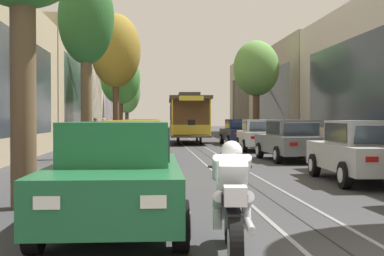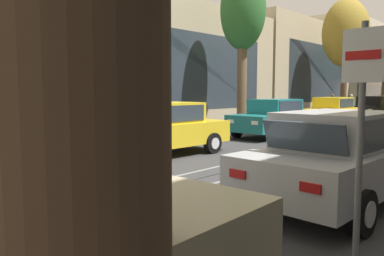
% 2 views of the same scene
% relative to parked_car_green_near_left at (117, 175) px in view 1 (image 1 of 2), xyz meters
% --- Properties ---
extents(ground_plane, '(161.67, 161.67, 0.00)m').
position_rel_parked_car_green_near_left_xyz_m(ground_plane, '(2.90, 22.68, -0.80)').
color(ground_plane, '#38383A').
extents(trolley_track_rails, '(1.14, 72.67, 0.01)m').
position_rel_parked_car_green_near_left_xyz_m(trolley_track_rails, '(2.90, 27.14, -0.79)').
color(trolley_track_rails, gray).
rests_on(trolley_track_rails, ground).
extents(building_facade_left, '(5.79, 64.37, 9.04)m').
position_rel_parked_car_green_near_left_xyz_m(building_facade_left, '(-7.17, 31.13, 3.15)').
color(building_facade_left, gray).
rests_on(building_facade_left, ground).
extents(building_facade_right, '(5.82, 64.37, 8.92)m').
position_rel_parked_car_green_near_left_xyz_m(building_facade_right, '(12.94, 27.70, 3.23)').
color(building_facade_right, gray).
rests_on(building_facade_right, ground).
extents(parked_car_green_near_left, '(2.03, 4.37, 1.58)m').
position_rel_parked_car_green_near_left_xyz_m(parked_car_green_near_left, '(0.00, 0.00, 0.00)').
color(parked_car_green_near_left, '#1E6038').
rests_on(parked_car_green_near_left, ground).
extents(parked_car_yellow_second_left, '(2.09, 4.40, 1.58)m').
position_rel_parked_car_green_near_left_xyz_m(parked_car_yellow_second_left, '(0.01, 6.75, 0.00)').
color(parked_car_yellow_second_left, gold).
rests_on(parked_car_yellow_second_left, ground).
extents(parked_car_teal_mid_left, '(2.06, 4.39, 1.58)m').
position_rel_parked_car_green_near_left_xyz_m(parked_car_teal_mid_left, '(0.05, 13.12, 0.00)').
color(parked_car_teal_mid_left, '#196B70').
rests_on(parked_car_teal_mid_left, ground).
extents(parked_car_yellow_fourth_left, '(2.04, 4.38, 1.58)m').
position_rel_parked_car_green_near_left_xyz_m(parked_car_yellow_fourth_left, '(-0.09, 19.48, 0.00)').
color(parked_car_yellow_fourth_left, gold).
rests_on(parked_car_yellow_fourth_left, ground).
extents(parked_car_black_fifth_left, '(2.04, 4.38, 1.58)m').
position_rel_parked_car_green_near_left_xyz_m(parked_car_black_fifth_left, '(-0.03, 25.85, 0.00)').
color(parked_car_black_fifth_left, black).
rests_on(parked_car_black_fifth_left, ground).
extents(parked_car_beige_sixth_left, '(2.13, 4.42, 1.58)m').
position_rel_parked_car_green_near_left_xyz_m(parked_car_beige_sixth_left, '(-0.17, 32.23, 0.00)').
color(parked_car_beige_sixth_left, '#C1B28E').
rests_on(parked_car_beige_sixth_left, ground).
extents(parked_car_silver_second_right, '(2.11, 4.41, 1.58)m').
position_rel_parked_car_green_near_left_xyz_m(parked_car_silver_second_right, '(5.89, 5.42, 0.00)').
color(parked_car_silver_second_right, '#B7B7BC').
rests_on(parked_car_silver_second_right, ground).
extents(parked_car_grey_mid_right, '(2.13, 4.42, 1.58)m').
position_rel_parked_car_green_near_left_xyz_m(parked_car_grey_mid_right, '(5.83, 12.35, 0.00)').
color(parked_car_grey_mid_right, slate).
rests_on(parked_car_grey_mid_right, ground).
extents(parked_car_white_fourth_right, '(2.15, 4.42, 1.58)m').
position_rel_parked_car_green_near_left_xyz_m(parked_car_white_fourth_right, '(5.85, 18.59, 0.00)').
color(parked_car_white_fourth_right, silver).
rests_on(parked_car_white_fourth_right, ground).
extents(parked_car_navy_fifth_right, '(2.07, 4.39, 1.58)m').
position_rel_parked_car_green_near_left_xyz_m(parked_car_navy_fifth_right, '(5.85, 24.81, 0.00)').
color(parked_car_navy_fifth_right, '#19234C').
rests_on(parked_car_navy_fifth_right, ground).
extents(street_tree_kerb_left_second, '(2.24, 1.82, 7.55)m').
position_rel_parked_car_green_near_left_xyz_m(street_tree_kerb_left_second, '(-2.14, 13.89, 4.68)').
color(street_tree_kerb_left_second, brown).
rests_on(street_tree_kerb_left_second, ground).
extents(street_tree_kerb_left_mid, '(3.06, 3.16, 8.08)m').
position_rel_parked_car_green_near_left_xyz_m(street_tree_kerb_left_mid, '(-1.75, 25.31, 4.95)').
color(street_tree_kerb_left_mid, brown).
rests_on(street_tree_kerb_left_mid, ground).
extents(street_tree_kerb_left_fourth, '(3.20, 3.17, 6.90)m').
position_rel_parked_car_green_near_left_xyz_m(street_tree_kerb_left_fourth, '(-2.10, 35.53, 3.98)').
color(street_tree_kerb_left_fourth, '#4C3826').
rests_on(street_tree_kerb_left_fourth, ground).
extents(street_tree_kerb_left_far, '(2.76, 2.71, 6.65)m').
position_rel_parked_car_green_near_left_xyz_m(street_tree_kerb_left_far, '(-2.13, 46.94, 3.58)').
color(street_tree_kerb_left_far, '#4C3826').
rests_on(street_tree_kerb_left_far, ground).
extents(street_tree_kerb_right_second, '(3.14, 2.89, 6.96)m').
position_rel_parked_car_green_near_left_xyz_m(street_tree_kerb_right_second, '(7.57, 28.24, 4.19)').
color(street_tree_kerb_right_second, brown).
rests_on(street_tree_kerb_right_second, ground).
extents(cable_car_trolley, '(2.81, 9.17, 3.28)m').
position_rel_parked_car_green_near_left_xyz_m(cable_car_trolley, '(2.90, 28.05, 0.86)').
color(cable_car_trolley, brown).
rests_on(cable_car_trolley, ground).
extents(motorcycle_with_rider, '(0.60, 1.99, 1.37)m').
position_rel_parked_car_green_near_left_xyz_m(motorcycle_with_rider, '(1.46, -1.69, -0.15)').
color(motorcycle_with_rider, black).
rests_on(motorcycle_with_rider, ground).
extents(pedestrian_on_left_pavement, '(0.55, 0.39, 1.55)m').
position_rel_parked_car_green_near_left_xyz_m(pedestrian_on_left_pavement, '(8.64, 25.25, 0.08)').
color(pedestrian_on_left_pavement, '#282D38').
rests_on(pedestrian_on_left_pavement, ground).
extents(pedestrian_on_right_pavement, '(0.55, 0.37, 1.66)m').
position_rel_parked_car_green_near_left_xyz_m(pedestrian_on_right_pavement, '(-2.95, 30.07, 0.14)').
color(pedestrian_on_right_pavement, '#282D38').
rests_on(pedestrian_on_right_pavement, ground).
extents(pedestrian_crossing_far, '(0.55, 0.24, 1.70)m').
position_rel_parked_car_green_near_left_xyz_m(pedestrian_crossing_far, '(-3.21, 27.02, 0.16)').
color(pedestrian_crossing_far, '#282D38').
rests_on(pedestrian_crossing_far, ground).
extents(fire_hydrant, '(0.40, 0.22, 0.84)m').
position_rel_parked_car_green_near_left_xyz_m(fire_hydrant, '(-1.42, 3.48, -0.38)').
color(fire_hydrant, red).
rests_on(fire_hydrant, ground).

